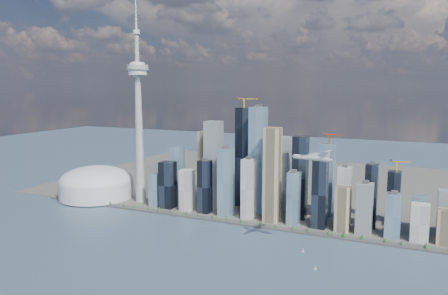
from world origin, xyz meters
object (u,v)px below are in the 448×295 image
at_px(needle_tower, 139,114).
at_px(airplane, 311,157).
at_px(sailboat_west, 315,268).
at_px(sailboat_east, 303,250).
at_px(dome_stadium, 96,184).

bearing_deg(needle_tower, airplane, -19.80).
height_order(needle_tower, sailboat_west, needle_tower).
bearing_deg(sailboat_east, needle_tower, 178.67).
bearing_deg(airplane, sailboat_east, 151.30).
height_order(dome_stadium, airplane, airplane).
distance_m(dome_stadium, airplane, 672.15).
height_order(needle_tower, airplane, needle_tower).
distance_m(needle_tower, sailboat_west, 616.04).
bearing_deg(sailboat_west, sailboat_east, 139.81).
bearing_deg(sailboat_east, dome_stadium, -176.39).
bearing_deg(needle_tower, sailboat_west, -24.30).
xyz_separation_m(dome_stadium, airplane, (634.94, -168.23, 142.58)).
relative_size(sailboat_west, sailboat_east, 0.87).
bearing_deg(sailboat_west, needle_tower, 176.04).
xyz_separation_m(airplane, sailboat_east, (-13.90, 12.00, -178.78)).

